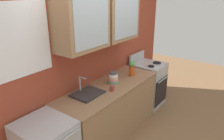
% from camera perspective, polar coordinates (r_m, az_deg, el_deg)
% --- Properties ---
extents(ground_plane, '(10.00, 10.00, 0.00)m').
position_cam_1_polar(ground_plane, '(3.89, -0.53, -16.49)').
color(ground_plane, brown).
extents(back_wall_unit, '(4.42, 0.48, 2.83)m').
position_cam_1_polar(back_wall_unit, '(3.40, -5.13, 6.99)').
color(back_wall_unit, '#993D28').
rests_on(back_wall_unit, ground_plane).
extents(counter, '(1.95, 0.68, 0.91)m').
position_cam_1_polar(counter, '(3.63, -0.56, -10.73)').
color(counter, '#93704C').
rests_on(counter, ground_plane).
extents(stove_range, '(0.60, 0.66, 1.09)m').
position_cam_1_polar(stove_range, '(4.65, 9.35, -3.62)').
color(stove_range, '#ADAFB5').
rests_on(stove_range, ground_plane).
extents(sink_faucet, '(0.42, 0.34, 0.25)m').
position_cam_1_polar(sink_faucet, '(3.16, -6.53, -6.09)').
color(sink_faucet, '#2D2D30').
rests_on(sink_faucet, counter).
extents(bowl_stack, '(0.17, 0.17, 0.19)m').
position_cam_1_polar(bowl_stack, '(3.49, 0.34, -2.13)').
color(bowl_stack, '#669972').
rests_on(bowl_stack, counter).
extents(vase, '(0.11, 0.11, 0.27)m').
position_cam_1_polar(vase, '(3.79, 5.26, 0.56)').
color(vase, '#BF4C19').
rests_on(vase, counter).
extents(cup_near_sink, '(0.10, 0.07, 0.09)m').
position_cam_1_polar(cup_near_sink, '(3.25, 0.07, -4.72)').
color(cup_near_sink, '#993838').
rests_on(cup_near_sink, counter).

